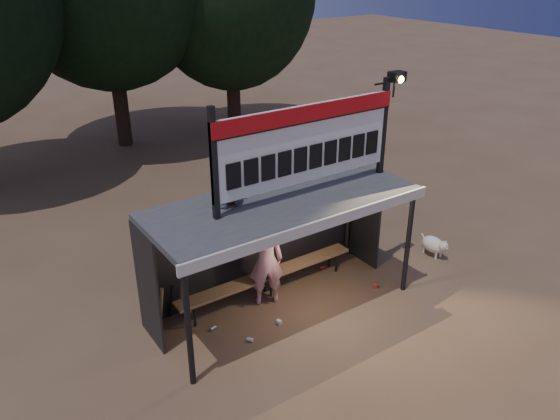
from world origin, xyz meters
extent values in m
plane|color=brown|center=(0.00, 0.00, 0.00)|extent=(80.00, 80.00, 0.00)
imported|color=white|center=(-0.17, 0.34, 0.94)|extent=(0.81, 0.68, 1.89)
imported|color=slate|center=(-1.01, 0.33, 2.83)|extent=(0.51, 0.40, 1.03)
imported|color=#A02518|center=(-0.88, 0.45, 2.84)|extent=(0.61, 0.55, 1.04)
cube|color=#3B3B3D|center=(0.00, 0.00, 2.26)|extent=(5.00, 2.00, 0.12)
cube|color=silver|center=(0.00, -1.02, 2.22)|extent=(5.10, 0.06, 0.20)
cylinder|color=black|center=(-2.40, -0.90, 1.10)|extent=(0.10, 0.10, 2.20)
cylinder|color=black|center=(2.40, -0.90, 1.10)|extent=(0.10, 0.10, 2.20)
cylinder|color=black|center=(-2.40, 0.90, 1.10)|extent=(0.10, 0.10, 2.20)
cylinder|color=black|center=(2.40, 0.90, 1.10)|extent=(0.10, 0.10, 2.20)
cube|color=black|center=(0.00, 1.00, 1.10)|extent=(5.00, 0.04, 2.20)
cube|color=black|center=(-2.50, 0.50, 1.10)|extent=(0.04, 1.00, 2.20)
cube|color=black|center=(2.50, 0.50, 1.10)|extent=(0.04, 1.00, 2.20)
cylinder|color=black|center=(0.00, 1.00, 2.15)|extent=(5.00, 0.06, 0.06)
cube|color=black|center=(-1.35, 0.00, 3.27)|extent=(0.10, 0.10, 1.90)
cube|color=black|center=(2.35, 0.00, 3.27)|extent=(0.10, 0.10, 1.90)
cube|color=silver|center=(0.50, 0.00, 3.27)|extent=(3.80, 0.08, 1.40)
cube|color=red|center=(0.50, -0.05, 3.83)|extent=(3.80, 0.04, 0.28)
cube|color=black|center=(0.50, -0.06, 3.68)|extent=(3.80, 0.02, 0.03)
cube|color=black|center=(-1.03, -0.05, 3.02)|extent=(0.27, 0.03, 0.45)
cube|color=black|center=(-0.69, -0.05, 3.02)|extent=(0.27, 0.03, 0.45)
cube|color=black|center=(-0.35, -0.05, 3.02)|extent=(0.27, 0.03, 0.45)
cube|color=black|center=(-0.01, -0.05, 3.02)|extent=(0.27, 0.03, 0.45)
cube|color=black|center=(0.33, -0.05, 3.02)|extent=(0.27, 0.03, 0.45)
cube|color=black|center=(0.67, -0.05, 3.02)|extent=(0.27, 0.03, 0.45)
cube|color=black|center=(1.01, -0.05, 3.02)|extent=(0.27, 0.03, 0.45)
cube|color=black|center=(1.35, -0.05, 3.02)|extent=(0.27, 0.03, 0.45)
cube|color=black|center=(1.69, -0.05, 3.02)|extent=(0.27, 0.03, 0.45)
cube|color=black|center=(2.03, -0.05, 3.02)|extent=(0.27, 0.03, 0.45)
cylinder|color=black|center=(2.30, 0.00, 4.12)|extent=(0.50, 0.04, 0.04)
cylinder|color=black|center=(2.55, 0.00, 3.97)|extent=(0.04, 0.04, 0.30)
cube|color=black|center=(2.55, -0.05, 4.22)|extent=(0.30, 0.22, 0.18)
sphere|color=#FFD88C|center=(2.55, -0.14, 4.18)|extent=(0.14, 0.14, 0.14)
cube|color=brown|center=(0.00, 0.55, 0.45)|extent=(4.00, 0.35, 0.06)
cylinder|color=black|center=(-1.70, 0.43, 0.23)|extent=(0.05, 0.05, 0.45)
cylinder|color=black|center=(-1.70, 0.67, 0.23)|extent=(0.05, 0.05, 0.45)
cylinder|color=black|center=(0.00, 0.43, 0.23)|extent=(0.05, 0.05, 0.45)
cylinder|color=black|center=(0.00, 0.67, 0.23)|extent=(0.05, 0.05, 0.45)
cylinder|color=black|center=(1.70, 0.43, 0.23)|extent=(0.05, 0.05, 0.45)
cylinder|color=black|center=(1.70, 0.67, 0.23)|extent=(0.05, 0.05, 0.45)
cylinder|color=black|center=(1.00, 11.50, 2.09)|extent=(0.50, 0.50, 4.18)
cylinder|color=black|center=(5.00, 10.50, 1.76)|extent=(0.50, 0.50, 3.52)
ellipsoid|color=white|center=(4.00, -0.27, 0.27)|extent=(0.36, 0.58, 0.36)
sphere|color=silver|center=(4.00, -0.55, 0.36)|extent=(0.22, 0.22, 0.22)
cone|color=beige|center=(4.00, -0.65, 0.34)|extent=(0.10, 0.10, 0.10)
cone|color=beige|center=(3.95, -0.57, 0.46)|extent=(0.06, 0.06, 0.07)
cone|color=beige|center=(4.05, -0.57, 0.46)|extent=(0.06, 0.06, 0.07)
cylinder|color=beige|center=(3.92, -0.45, 0.09)|extent=(0.05, 0.05, 0.18)
cylinder|color=silver|center=(4.08, -0.45, 0.09)|extent=(0.05, 0.05, 0.18)
cylinder|color=beige|center=(3.92, -0.09, 0.09)|extent=(0.05, 0.05, 0.18)
cylinder|color=beige|center=(4.08, -0.09, 0.09)|extent=(0.05, 0.05, 0.18)
cylinder|color=beige|center=(4.00, 0.03, 0.34)|extent=(0.04, 0.16, 0.14)
cylinder|color=olive|center=(-2.38, 0.82, 0.43)|extent=(0.08, 0.27, 0.84)
cylinder|color=#A47D4C|center=(-2.18, 0.82, 0.43)|extent=(0.08, 0.30, 0.83)
cylinder|color=black|center=(-1.98, 0.82, 0.43)|extent=(0.07, 0.32, 0.83)
cylinder|color=#916944|center=(-1.78, 0.82, 0.43)|extent=(0.07, 0.35, 0.82)
cube|color=#AF2F1E|center=(1.98, -0.53, 0.04)|extent=(0.11, 0.12, 0.08)
cylinder|color=#A8A9AD|center=(-1.48, 0.13, 0.04)|extent=(0.13, 0.09, 0.07)
cube|color=silver|center=(-0.38, -0.41, 0.04)|extent=(0.08, 0.11, 0.08)
cylinder|color=red|center=(1.53, 0.68, 0.04)|extent=(0.14, 0.11, 0.07)
cube|color=silver|center=(-1.63, 0.88, 0.04)|extent=(0.11, 0.08, 0.08)
cylinder|color=beige|center=(-1.09, -0.53, 0.04)|extent=(0.12, 0.14, 0.07)
camera|label=1|loc=(-5.08, -7.31, 6.33)|focal=35.00mm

